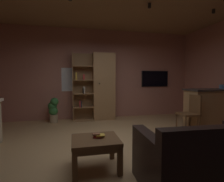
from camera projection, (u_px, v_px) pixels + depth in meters
floor at (117, 148)px, 3.30m from camera, size 6.52×5.22×0.02m
wall_back at (97, 74)px, 5.76m from camera, size 6.64×0.06×2.90m
window_pane_back at (74, 80)px, 5.58m from camera, size 0.78×0.01×0.75m
bookshelf_cabinet at (101, 87)px, 5.54m from camera, size 1.32×0.41×2.10m
kitchen_bar_counter at (214, 108)px, 4.56m from camera, size 1.50×0.60×1.04m
tissue_box at (223, 87)px, 4.54m from camera, size 0.15×0.15×0.11m
leather_couch at (207, 162)px, 2.07m from camera, size 1.61×0.93×0.84m
coffee_table at (95, 144)px, 2.51m from camera, size 0.68×0.58×0.45m
table_book_0 at (97, 137)px, 2.54m from camera, size 0.13×0.11×0.02m
table_book_1 at (100, 135)px, 2.54m from camera, size 0.13×0.11×0.02m
table_book_2 at (96, 134)px, 2.54m from camera, size 0.11×0.10×0.02m
dining_chair at (191, 111)px, 4.17m from camera, size 0.42×0.42×0.92m
potted_floor_plant at (53, 109)px, 5.16m from camera, size 0.31×0.28×0.74m
wall_mounted_tv at (155, 79)px, 6.16m from camera, size 0.98×0.06×0.55m
track_light_spot_2 at (149, 6)px, 3.63m from camera, size 0.07×0.07×0.09m
track_light_spot_3 at (214, 11)px, 3.93m from camera, size 0.07×0.07×0.09m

